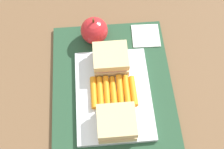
{
  "coord_description": "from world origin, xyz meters",
  "views": [
    {
      "loc": [
        -0.3,
        0.03,
        0.63
      ],
      "look_at": [
        0.01,
        0.0,
        0.04
      ],
      "focal_mm": 46.83,
      "sensor_mm": 36.0,
      "label": 1
    }
  ],
  "objects_px": {
    "apple": "(94,31)",
    "paper_napkin": "(146,36)",
    "sandwich_half_right": "(111,59)",
    "carrot_sticks_bundle": "(113,92)",
    "food_tray": "(113,94)",
    "sandwich_half_left": "(117,123)"
  },
  "relations": [
    {
      "from": "food_tray",
      "to": "carrot_sticks_bundle",
      "type": "relative_size",
      "value": 2.23
    },
    {
      "from": "sandwich_half_left",
      "to": "apple",
      "type": "distance_m",
      "value": 0.24
    },
    {
      "from": "food_tray",
      "to": "sandwich_half_right",
      "type": "bearing_deg",
      "value": 0.0
    },
    {
      "from": "carrot_sticks_bundle",
      "to": "paper_napkin",
      "type": "height_order",
      "value": "carrot_sticks_bundle"
    },
    {
      "from": "food_tray",
      "to": "sandwich_half_left",
      "type": "relative_size",
      "value": 2.88
    },
    {
      "from": "food_tray",
      "to": "sandwich_half_left",
      "type": "xyz_separation_m",
      "value": [
        -0.08,
        0.0,
        0.03
      ]
    },
    {
      "from": "carrot_sticks_bundle",
      "to": "apple",
      "type": "distance_m",
      "value": 0.17
    },
    {
      "from": "sandwich_half_left",
      "to": "apple",
      "type": "relative_size",
      "value": 1.02
    },
    {
      "from": "carrot_sticks_bundle",
      "to": "paper_napkin",
      "type": "xyz_separation_m",
      "value": [
        0.16,
        -0.1,
        -0.02
      ]
    },
    {
      "from": "food_tray",
      "to": "apple",
      "type": "relative_size",
      "value": 2.92
    },
    {
      "from": "sandwich_half_right",
      "to": "paper_napkin",
      "type": "distance_m",
      "value": 0.13
    },
    {
      "from": "carrot_sticks_bundle",
      "to": "apple",
      "type": "height_order",
      "value": "apple"
    },
    {
      "from": "sandwich_half_right",
      "to": "carrot_sticks_bundle",
      "type": "bearing_deg",
      "value": -179.75
    },
    {
      "from": "sandwich_half_right",
      "to": "carrot_sticks_bundle",
      "type": "relative_size",
      "value": 0.78
    },
    {
      "from": "paper_napkin",
      "to": "apple",
      "type": "bearing_deg",
      "value": 88.87
    },
    {
      "from": "sandwich_half_right",
      "to": "paper_napkin",
      "type": "relative_size",
      "value": 1.14
    },
    {
      "from": "sandwich_half_right",
      "to": "apple",
      "type": "bearing_deg",
      "value": 21.65
    },
    {
      "from": "sandwich_half_left",
      "to": "carrot_sticks_bundle",
      "type": "height_order",
      "value": "sandwich_half_left"
    },
    {
      "from": "food_tray",
      "to": "carrot_sticks_bundle",
      "type": "bearing_deg",
      "value": -25.69
    },
    {
      "from": "food_tray",
      "to": "carrot_sticks_bundle",
      "type": "xyz_separation_m",
      "value": [
        0.0,
        -0.0,
        0.01
      ]
    },
    {
      "from": "apple",
      "to": "sandwich_half_right",
      "type": "bearing_deg",
      "value": -158.35
    },
    {
      "from": "apple",
      "to": "paper_napkin",
      "type": "bearing_deg",
      "value": -91.13
    }
  ]
}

